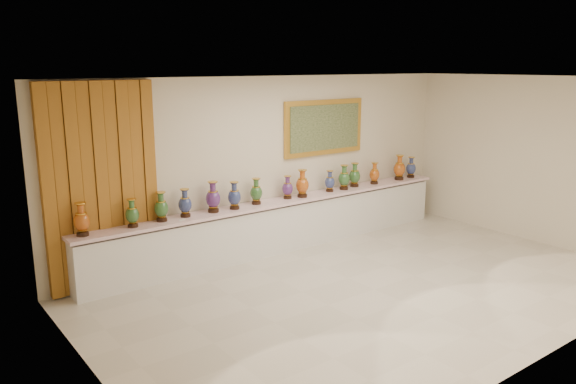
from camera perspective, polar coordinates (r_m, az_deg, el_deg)
name	(u,v)px	position (r m, az deg, el deg)	size (l,w,h in m)	color
ground	(374,289)	(8.35, 8.76, -9.76)	(8.00, 8.00, 0.00)	beige
room	(146,175)	(8.55, -14.26, 1.68)	(8.00, 8.00, 8.00)	beige
counter	(281,226)	(9.82, -0.68, -3.43)	(7.28, 0.48, 0.90)	white
vase_0	(82,221)	(8.13, -20.22, -2.78)	(0.28, 0.28, 0.47)	black
vase_1	(132,214)	(8.35, -15.54, -2.21)	(0.20, 0.20, 0.42)	black
vase_2	(161,208)	(8.55, -12.75, -1.61)	(0.26, 0.26, 0.45)	black
vase_3	(185,204)	(8.73, -10.42, -1.23)	(0.27, 0.27, 0.44)	black
vase_4	(213,198)	(8.93, -7.62, -0.65)	(0.29, 0.29, 0.50)	black
vase_5	(234,197)	(9.08, -5.47, -0.49)	(0.23, 0.23, 0.45)	black
vase_6	(256,193)	(9.37, -3.25, -0.06)	(0.22, 0.22, 0.44)	black
vase_7	(288,188)	(9.75, -0.05, 0.37)	(0.21, 0.21, 0.40)	black
vase_8	(302,185)	(9.85, 1.47, 0.73)	(0.27, 0.27, 0.49)	black
vase_9	(330,182)	(10.32, 4.26, 1.01)	(0.21, 0.21, 0.39)	black
vase_10	(344,178)	(10.51, 5.72, 1.38)	(0.26, 0.26, 0.46)	black
vase_11	(355,176)	(10.78, 6.79, 1.63)	(0.23, 0.23, 0.46)	black
vase_12	(374,174)	(11.09, 8.78, 1.79)	(0.23, 0.23, 0.42)	black
vase_13	(399,169)	(11.57, 11.25, 2.34)	(0.26, 0.26, 0.51)	black
vase_14	(411,168)	(11.86, 12.39, 2.37)	(0.23, 0.23, 0.43)	black
label_card	(182,220)	(8.59, -10.70, -2.81)	(0.10, 0.06, 0.00)	white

